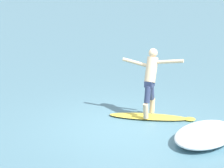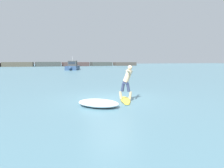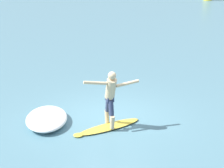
% 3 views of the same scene
% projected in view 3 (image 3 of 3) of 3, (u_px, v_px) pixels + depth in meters
% --- Properties ---
extents(ground_plane, '(200.00, 200.00, 0.00)m').
position_uv_depth(ground_plane, '(110.00, 117.00, 11.86)').
color(ground_plane, slate).
extents(surfboard, '(1.09, 2.24, 0.21)m').
position_uv_depth(surfboard, '(109.00, 127.00, 11.05)').
color(surfboard, yellow).
rests_on(surfboard, ground).
extents(surfer, '(0.96, 1.44, 1.73)m').
position_uv_depth(surfer, '(111.00, 94.00, 10.66)').
color(surfer, '#CFB28A').
rests_on(surfer, surfboard).
extents(wave_foam_at_tail, '(2.24, 2.24, 0.32)m').
position_uv_depth(wave_foam_at_tail, '(47.00, 118.00, 11.33)').
color(wave_foam_at_tail, white).
rests_on(wave_foam_at_tail, ground).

